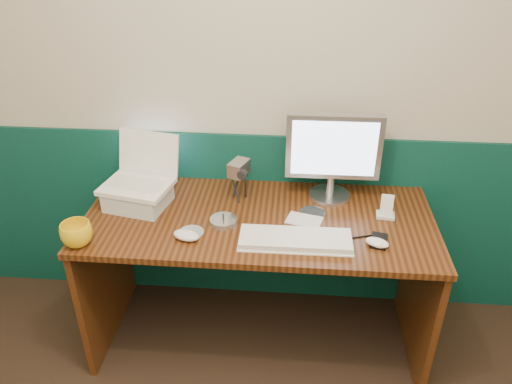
# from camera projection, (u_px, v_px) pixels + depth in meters

# --- Properties ---
(back_wall) EXTENTS (3.50, 0.04, 2.50)m
(back_wall) POSITION_uv_depth(u_px,v_px,m) (279.00, 86.00, 2.35)
(back_wall) COLOR beige
(back_wall) RESTS_ON ground
(wainscot) EXTENTS (3.48, 0.02, 1.00)m
(wainscot) POSITION_uv_depth(u_px,v_px,m) (276.00, 221.00, 2.71)
(wainscot) COLOR #07342C
(wainscot) RESTS_ON ground
(desk) EXTENTS (1.60, 0.70, 0.75)m
(desk) POSITION_uv_depth(u_px,v_px,m) (259.00, 281.00, 2.47)
(desk) COLOR #341709
(desk) RESTS_ON ground
(laptop_riser) EXTENTS (0.31, 0.27, 0.09)m
(laptop_riser) POSITION_uv_depth(u_px,v_px,m) (138.00, 197.00, 2.35)
(laptop_riser) COLOR silver
(laptop_riser) RESTS_ON desk
(laptop) EXTENTS (0.35, 0.29, 0.26)m
(laptop) POSITION_uv_depth(u_px,v_px,m) (134.00, 164.00, 2.26)
(laptop) COLOR white
(laptop) RESTS_ON laptop_riser
(monitor) EXTENTS (0.44, 0.13, 0.44)m
(monitor) POSITION_uv_depth(u_px,v_px,m) (333.00, 156.00, 2.33)
(monitor) COLOR #B6B7BC
(monitor) RESTS_ON desk
(keyboard) EXTENTS (0.47, 0.16, 0.03)m
(keyboard) POSITION_uv_depth(u_px,v_px,m) (295.00, 240.00, 2.10)
(keyboard) COLOR white
(keyboard) RESTS_ON desk
(mouse_right) EXTENTS (0.11, 0.09, 0.03)m
(mouse_right) POSITION_uv_depth(u_px,v_px,m) (377.00, 243.00, 2.08)
(mouse_right) COLOR white
(mouse_right) RESTS_ON desk
(mouse_left) EXTENTS (0.13, 0.10, 0.04)m
(mouse_left) POSITION_uv_depth(u_px,v_px,m) (186.00, 235.00, 2.12)
(mouse_left) COLOR white
(mouse_left) RESTS_ON desk
(mug) EXTENTS (0.17, 0.17, 0.10)m
(mug) POSITION_uv_depth(u_px,v_px,m) (77.00, 234.00, 2.07)
(mug) COLOR yellow
(mug) RESTS_ON desk
(camcorder) EXTENTS (0.12, 0.15, 0.19)m
(camcorder) POSITION_uv_depth(u_px,v_px,m) (239.00, 182.00, 2.38)
(camcorder) COLOR #A7A7AC
(camcorder) RESTS_ON desk
(cd_spindle) EXTENTS (0.12, 0.12, 0.03)m
(cd_spindle) POSITION_uv_depth(u_px,v_px,m) (223.00, 221.00, 2.23)
(cd_spindle) COLOR silver
(cd_spindle) RESTS_ON desk
(cd_loose_a) EXTENTS (0.11, 0.11, 0.00)m
(cd_loose_a) POSITION_uv_depth(u_px,v_px,m) (191.00, 232.00, 2.18)
(cd_loose_a) COLOR silver
(cd_loose_a) RESTS_ON desk
(cd_loose_b) EXTENTS (0.12, 0.12, 0.00)m
(cd_loose_b) POSITION_uv_depth(u_px,v_px,m) (312.00, 213.00, 2.32)
(cd_loose_b) COLOR #B5BCC6
(cd_loose_b) RESTS_ON desk
(pen) EXTENTS (0.12, 0.05, 0.01)m
(pen) POSITION_uv_depth(u_px,v_px,m) (363.00, 236.00, 2.14)
(pen) COLOR black
(pen) RESTS_ON desk
(papers) EXTENTS (0.18, 0.14, 0.00)m
(papers) POSITION_uv_depth(u_px,v_px,m) (304.00, 220.00, 2.26)
(papers) COLOR silver
(papers) RESTS_ON desk
(dock) EXTENTS (0.09, 0.07, 0.02)m
(dock) POSITION_uv_depth(u_px,v_px,m) (385.00, 215.00, 2.28)
(dock) COLOR silver
(dock) RESTS_ON desk
(music_player) EXTENTS (0.06, 0.03, 0.10)m
(music_player) POSITION_uv_depth(u_px,v_px,m) (387.00, 205.00, 2.25)
(music_player) COLOR white
(music_player) RESTS_ON dock
(pda) EXTENTS (0.09, 0.13, 0.01)m
(pda) POSITION_uv_depth(u_px,v_px,m) (379.00, 241.00, 2.11)
(pda) COLOR black
(pda) RESTS_ON desk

